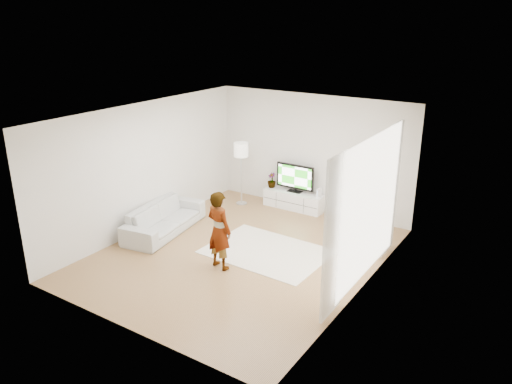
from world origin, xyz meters
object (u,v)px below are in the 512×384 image
Objects in this scene: media_console at (294,200)px; player at (219,230)px; television at (295,177)px; sofa at (164,218)px; rug at (267,252)px; floor_lamp at (241,152)px.

media_console is 1.00× the size of player.
player is at bearing -84.83° from media_console.
player is (0.31, -3.46, -0.03)m from television.
media_console is 0.70× the size of sofa.
sofa is (-2.01, 0.67, -0.45)m from player.
sofa is at bearing -121.61° from media_console.
floor_lamp reaches higher than rug.
player is at bearing -62.29° from floor_lamp.
television is (0.00, 0.03, 0.59)m from media_console.
rug is (0.71, -2.40, -0.21)m from media_console.
player is (-0.39, -1.03, 0.76)m from rug.
media_console is 0.96× the size of floor_lamp.
television is at bearing 19.77° from floor_lamp.
player is 2.17m from sofa.
sofa is 1.37× the size of floor_lamp.
television is at bearing -40.60° from sofa.
rug is 1.56× the size of player.
sofa is at bearing -171.29° from rug.
rug is at bearing -73.61° from media_console.
player is at bearing -117.55° from sofa.
player is (0.31, -3.43, 0.55)m from media_console.
floor_lamp is at bearing 135.05° from rug.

